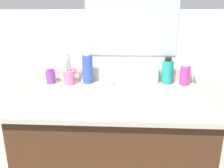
{
  "coord_description": "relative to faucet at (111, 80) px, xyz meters",
  "views": [
    {
      "loc": [
        0.06,
        -1.19,
        1.28
      ],
      "look_at": [
        -0.01,
        0.0,
        0.91
      ],
      "focal_mm": 36.53,
      "sensor_mm": 36.0,
      "label": 1
    }
  ],
  "objects": [
    {
      "name": "vanity_cabinet",
      "position": [
        0.03,
        -0.21,
        -0.46
      ],
      "size": [
        0.99,
        0.57,
        0.81
      ],
      "primitive_type": "cube",
      "color": "#4C2D19",
      "rests_on": "ground_plane"
    },
    {
      "name": "countertop",
      "position": [
        0.03,
        -0.21,
        -0.04
      ],
      "size": [
        1.04,
        0.62,
        0.02
      ],
      "primitive_type": "cube",
      "color": "beige",
      "rests_on": "vanity_cabinet"
    },
    {
      "name": "bottle_mouthwash_teal",
      "position": [
        0.36,
        0.05,
        0.05
      ],
      "size": [
        0.07,
        0.07,
        0.17
      ],
      "color": "teal",
      "rests_on": "countertop"
    },
    {
      "name": "bottle_shampoo_blue",
      "position": [
        -0.15,
        0.03,
        0.07
      ],
      "size": [
        0.07,
        0.07,
        0.21
      ],
      "color": "#2D4CB2",
      "rests_on": "countertop"
    },
    {
      "name": "faucet",
      "position": [
        0.0,
        0.0,
        0.0
      ],
      "size": [
        0.16,
        0.1,
        0.08
      ],
      "color": "silver",
      "rests_on": "countertop"
    },
    {
      "name": "cup_pink",
      "position": [
        -0.27,
        -0.01,
        0.02
      ],
      "size": [
        0.08,
        0.07,
        0.2
      ],
      "color": "#D16693",
      "rests_on": "countertop"
    },
    {
      "name": "bottle_cream_purple",
      "position": [
        -0.39,
        0.01,
        0.02
      ],
      "size": [
        0.06,
        0.06,
        0.1
      ],
      "color": "#7A3899",
      "rests_on": "countertop"
    },
    {
      "name": "back_wall",
      "position": [
        0.03,
        0.15,
        -0.21
      ],
      "size": [
        2.14,
        0.04,
        1.3
      ],
      "primitive_type": "cube",
      "color": "silver",
      "rests_on": "ground_plane"
    },
    {
      "name": "bottle_gel_clear",
      "position": [
        0.29,
        0.05,
        0.02
      ],
      "size": [
        0.05,
        0.05,
        0.11
      ],
      "color": "silver",
      "rests_on": "countertop"
    },
    {
      "name": "bottle_soap_pink",
      "position": [
        0.47,
        0.02,
        0.04
      ],
      "size": [
        0.06,
        0.06,
        0.14
      ],
      "color": "#D8338C",
      "rests_on": "countertop"
    },
    {
      "name": "backsplash",
      "position": [
        0.03,
        0.09,
        0.02
      ],
      "size": [
        1.04,
        0.02,
        0.09
      ],
      "primitive_type": "cube",
      "color": "beige",
      "rests_on": "countertop"
    },
    {
      "name": "mirror_panel",
      "position": [
        0.13,
        0.13,
        0.42
      ],
      "size": [
        0.6,
        0.01,
        0.56
      ],
      "primitive_type": "cube",
      "color": "#B2BCC6"
    },
    {
      "name": "sink_basin",
      "position": [
        -0.0,
        -0.19,
        -0.06
      ],
      "size": [
        0.4,
        0.4,
        0.11
      ],
      "color": "white",
      "rests_on": "countertop"
    },
    {
      "name": "soap_bar",
      "position": [
        0.15,
        0.05,
        -0.02
      ],
      "size": [
        0.06,
        0.04,
        0.02
      ],
      "primitive_type": "cube",
      "color": "white",
      "rests_on": "countertop"
    }
  ]
}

